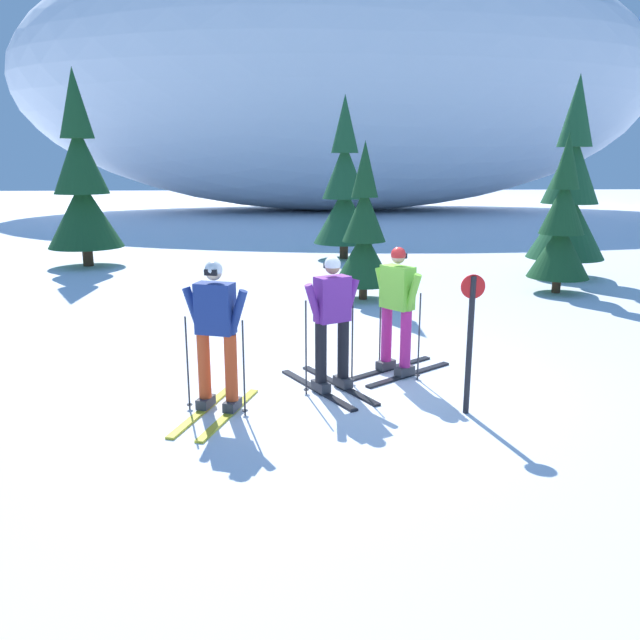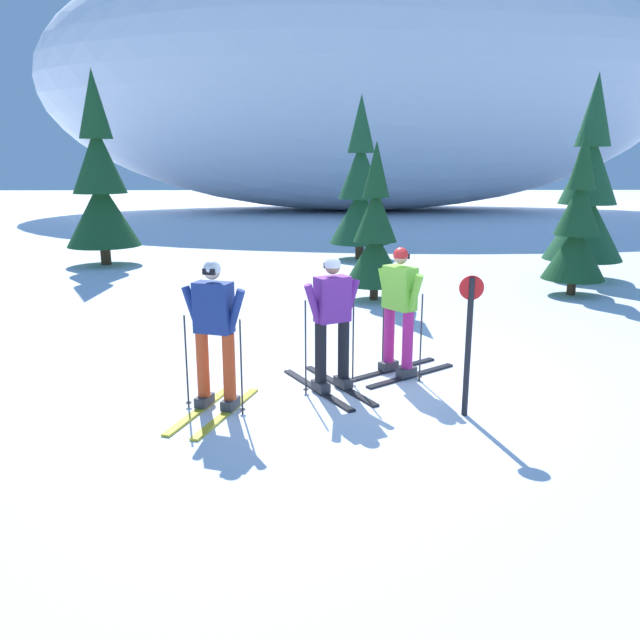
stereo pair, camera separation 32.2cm
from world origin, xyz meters
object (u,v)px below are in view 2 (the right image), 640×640
Objects in this scene: trail_marker_post at (469,338)px; pine_tree_center at (360,192)px; skier_purple_jacket at (332,321)px; pine_tree_far_right at (587,196)px; skier_navy_jacket at (214,332)px; pine_tree_far_left at (100,185)px; pine_tree_center_right at (577,228)px; skier_lime_jacket at (399,308)px; pine_tree_center_left at (375,235)px.

pine_tree_center is at bearing 91.17° from trail_marker_post.
pine_tree_far_right reaches higher than skier_purple_jacket.
pine_tree_center is at bearing 77.68° from skier_navy_jacket.
pine_tree_far_left is 1.52× the size of pine_tree_center_right.
pine_tree_center_right is (5.61, 6.10, 0.55)m from skier_purple_jacket.
pine_tree_far_left is at bearing 125.30° from skier_lime_jacket.
skier_navy_jacket is at bearing -67.13° from pine_tree_far_left.
trail_marker_post is (1.54, -0.87, 0.01)m from skier_purple_jacket.
pine_tree_center_left is 0.67× the size of pine_tree_far_right.
pine_tree_center is (1.28, 11.68, 1.09)m from skier_purple_jacket.
pine_tree_center_left is (2.53, 6.28, 0.43)m from skier_navy_jacket.
pine_tree_center is (0.33, 11.06, 1.06)m from skier_lime_jacket.
skier_navy_jacket is 0.51× the size of pine_tree_center_right.
trail_marker_post is at bearing -119.63° from pine_tree_far_right.
pine_tree_center is 12.59m from trail_marker_post.
pine_tree_center reaches higher than trail_marker_post.
trail_marker_post is (2.94, -0.24, -0.02)m from skier_navy_jacket.
skier_purple_jacket is 0.53× the size of pine_tree_center_left.
skier_lime_jacket is at bearing -91.96° from pine_tree_center_left.
pine_tree_center_left is 0.94× the size of pine_tree_center_right.
pine_tree_center_right is (4.66, 5.49, 0.52)m from skier_lime_jacket.
trail_marker_post is at bearing -120.29° from pine_tree_center_right.
skier_purple_jacket is 1.76m from trail_marker_post.
pine_tree_center is 6.44m from pine_tree_far_right.
pine_tree_far_right is (6.63, 8.09, 1.16)m from skier_purple_jacket.
skier_navy_jacket is (-1.41, -0.63, 0.03)m from skier_purple_jacket.
skier_navy_jacket is 9.73m from pine_tree_center_right.
skier_navy_jacket is 0.38× the size of pine_tree_center.
pine_tree_center_left is at bearing 93.65° from trail_marker_post.
pine_tree_center_right is (11.78, -4.57, -0.77)m from pine_tree_far_left.
pine_tree_far_right reaches higher than skier_navy_jacket.
skier_purple_jacket is 11.80m from pine_tree_center.
pine_tree_center_right reaches higher than pine_tree_center_left.
skier_navy_jacket reaches higher than skier_purple_jacket.
pine_tree_center_left is at bearing -156.17° from pine_tree_far_right.
skier_lime_jacket is 5.06m from pine_tree_center_left.
skier_lime_jacket is (2.35, 1.24, -0.01)m from skier_navy_jacket.
pine_tree_far_left is at bearing -172.34° from pine_tree_center.
pine_tree_far_right is at bearing 52.75° from skier_lime_jacket.
trail_marker_post is (0.42, -6.52, -0.46)m from pine_tree_center_left.
pine_tree_far_right is at bearing 23.83° from pine_tree_center_left.
pine_tree_far_left is 13.06m from pine_tree_far_right.
trail_marker_post is (7.71, -11.54, -1.32)m from pine_tree_far_left.
pine_tree_far_right is at bearing -11.43° from pine_tree_far_left.
skier_lime_jacket is 0.51× the size of pine_tree_center_right.
pine_tree_far_right is at bearing 60.37° from trail_marker_post.
pine_tree_far_right is 2.99× the size of trail_marker_post.
trail_marker_post is (0.59, -1.48, -0.02)m from skier_lime_jacket.
skier_lime_jacket is 7.22m from pine_tree_center_right.
pine_tree_center is at bearing 146.11° from pine_tree_far_right.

